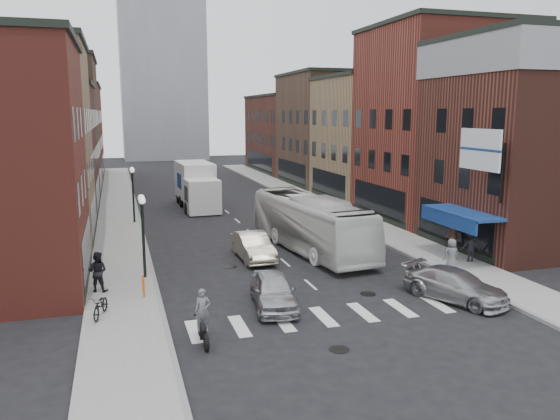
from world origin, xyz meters
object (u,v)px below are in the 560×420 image
object	(u,v)px
sedan_left_far	(253,246)
ped_left_solo	(98,271)
ped_right_a	(471,246)
motorcycle_rider	(203,318)
bike_rack	(143,286)
curb_car	(456,285)
ped_right_b	(453,235)
box_truck	(197,186)
ped_right_c	(452,255)
sedan_left_near	(273,291)
transit_bus	(310,223)
parked_bicycle	(101,306)
streetlamp_far	(133,184)
billboard_sign	(481,151)
streetlamp_near	(143,221)

from	to	relation	value
sedan_left_far	ped_left_solo	bearing A→B (deg)	-156.26
ped_right_a	motorcycle_rider	bearing A→B (deg)	40.28
bike_rack	ped_right_a	world-z (taller)	ped_right_a
curb_car	ped_right_b	bearing A→B (deg)	32.98
box_truck	ped_right_c	distance (m)	24.69
ped_left_solo	sedan_left_near	bearing A→B (deg)	172.97
bike_rack	ped_right_c	bearing A→B (deg)	-2.20
transit_bus	curb_car	bearing A→B (deg)	-79.36
ped_left_solo	parked_bicycle	bearing A→B (deg)	114.53
motorcycle_rider	ped_right_c	xyz separation A→B (m)	(13.25, 4.89, 0.03)
streetlamp_far	box_truck	xyz separation A→B (m)	(5.36, 5.52, -1.05)
bike_rack	ped_right_c	xyz separation A→B (m)	(15.00, -0.58, 0.41)
transit_bus	ped_right_a	distance (m)	8.89
streetlamp_far	ped_right_b	bearing A→B (deg)	-39.83
sedan_left_far	parked_bicycle	distance (m)	10.49
billboard_sign	streetlamp_far	distance (m)	23.92
box_truck	sedan_left_near	world-z (taller)	box_truck
streetlamp_far	curb_car	distance (m)	24.45
motorcycle_rider	curb_car	distance (m)	11.16
sedan_left_near	motorcycle_rider	bearing A→B (deg)	-132.41
sedan_left_far	parked_bicycle	xyz separation A→B (m)	(-7.83, -6.99, -0.14)
box_truck	ped_right_c	size ratio (longest dim) A/B	5.39
sedan_left_near	ped_right_a	xyz separation A→B (m)	(11.86, 3.27, 0.28)
ped_right_a	bike_rack	bearing A→B (deg)	20.56
parked_bicycle	streetlamp_near	bearing A→B (deg)	83.01
billboard_sign	ped_right_c	world-z (taller)	billboard_sign
ped_left_solo	motorcycle_rider	bearing A→B (deg)	140.38
curb_car	ped_left_solo	world-z (taller)	ped_left_solo
streetlamp_far	motorcycle_rider	bearing A→B (deg)	-86.01
billboard_sign	motorcycle_rider	distance (m)	16.04
ped_right_b	box_truck	bearing A→B (deg)	-71.37
transit_bus	curb_car	size ratio (longest dim) A/B	2.49
sedan_left_far	ped_left_solo	size ratio (longest dim) A/B	2.46
box_truck	transit_bus	distance (m)	16.94
parked_bicycle	box_truck	bearing A→B (deg)	87.98
billboard_sign	sedan_left_near	world-z (taller)	billboard_sign
parked_bicycle	billboard_sign	bearing A→B (deg)	18.90
streetlamp_far	parked_bicycle	world-z (taller)	streetlamp_far
curb_car	ped_right_a	distance (m)	6.28
ped_right_a	ped_right_c	world-z (taller)	ped_right_a
billboard_sign	parked_bicycle	size ratio (longest dim) A/B	2.17
billboard_sign	ped_right_a	world-z (taller)	billboard_sign
ped_left_solo	ped_right_a	size ratio (longest dim) A/B	1.08
sedan_left_far	streetlamp_far	bearing A→B (deg)	115.22
sedan_left_near	ped_left_solo	bearing A→B (deg)	159.32
bike_rack	streetlamp_far	bearing A→B (deg)	89.31
ped_left_solo	ped_right_b	distance (m)	19.15
sedan_left_near	curb_car	distance (m)	7.86
transit_bus	parked_bicycle	distance (m)	14.02
ped_right_c	motorcycle_rider	bearing A→B (deg)	24.83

